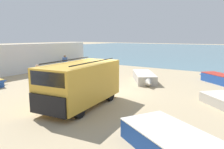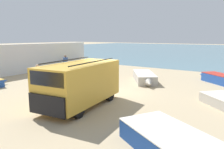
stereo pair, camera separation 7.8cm
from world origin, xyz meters
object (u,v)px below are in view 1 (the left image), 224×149
Objects in this scene: parked_van at (80,83)px; fishing_rowboat_5 at (183,149)px; fishing_rowboat_1 at (144,77)px; fisherman_1 at (65,62)px; fishing_rowboat_0 at (54,76)px; fishing_rowboat_3 at (79,66)px; fisherman_0 at (38,75)px.

fishing_rowboat_5 is (5.68, -2.07, -0.86)m from parked_van.
fishing_rowboat_1 is 10.88m from fishing_rowboat_5.
parked_van is 10.54m from fisherman_1.
fisherman_1 is (-8.09, 6.75, -0.17)m from parked_van.
fishing_rowboat_0 is 0.89× the size of fishing_rowboat_5.
fisherman_1 is at bearing -53.07° from fishing_rowboat_0.
parked_van reaches higher than fishing_rowboat_1.
parked_van is 2.91× the size of fisherman_1.
parked_van is at bearing -170.37° from fishing_rowboat_5.
parked_van reaches higher than fishing_rowboat_3.
fisherman_1 is at bearing -137.29° from parked_van.
fishing_rowboat_1 reaches higher than fishing_rowboat_0.
fisherman_0 is at bearing -70.16° from fishing_rowboat_1.
parked_van is 6.11m from fishing_rowboat_5.
fisherman_0 is (-4.51, -6.32, 0.67)m from fishing_rowboat_1.
fisherman_1 is (-13.77, 8.82, 0.69)m from fishing_rowboat_5.
fishing_rowboat_1 is at bearing 9.36° from fisherman_0.
fisherman_1 is (-1.83, 3.01, 0.72)m from fishing_rowboat_0.
fisherman_0 reaches higher than fishing_rowboat_5.
fishing_rowboat_1 is at bearing 151.07° from fishing_rowboat_5.
fishing_rowboat_5 reaches higher than fishing_rowboat_0.
fishing_rowboat_0 is 2.47× the size of fisherman_0.
fishing_rowboat_0 is 1.02× the size of fishing_rowboat_3.
fishing_rowboat_3 is at bearing -144.50° from parked_van.
fishing_rowboat_3 reaches higher than fishing_rowboat_0.
fisherman_1 is at bearing 98.95° from fishing_rowboat_3.
fishing_rowboat_1 is at bearing 161.74° from fishing_rowboat_3.
fishing_rowboat_0 is 3.60m from fisherman_1.
parked_van is 4.59m from fisherman_0.
fishing_rowboat_1 is at bearing -145.43° from fishing_rowboat_0.
fishing_rowboat_0 is 0.99× the size of fishing_rowboat_1.
fishing_rowboat_3 is (-2.45, 5.62, 0.03)m from fishing_rowboat_0.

